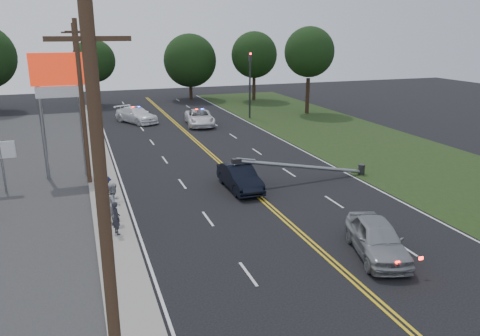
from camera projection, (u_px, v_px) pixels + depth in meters
name	position (u px, v px, depth m)	size (l,w,h in m)	color
ground	(308.00, 240.00, 21.63)	(120.00, 120.00, 0.00)	black
sidewalk	(105.00, 191.00, 27.99)	(1.80, 70.00, 0.12)	gray
grass_verge	(408.00, 160.00, 34.95)	(12.00, 80.00, 0.01)	black
centerline_yellow	(238.00, 178.00, 30.67)	(0.36, 80.00, 0.00)	gold
pylon_sign	(58.00, 85.00, 29.25)	(3.20, 0.35, 8.00)	gray
small_sign	(1.00, 154.00, 27.38)	(1.60, 0.14, 3.10)	gray
traffic_signal	(250.00, 79.00, 50.19)	(0.28, 0.41, 7.05)	#2D2D30
fallen_streetlight	(310.00, 167.00, 29.93)	(9.36, 0.44, 1.91)	#2D2D30
utility_pole_near	(106.00, 238.00, 10.02)	(1.60, 0.28, 10.00)	#382619
utility_pole_mid	(82.00, 104.00, 28.12)	(1.60, 0.28, 10.00)	#382619
utility_pole_far	(77.00, 73.00, 48.02)	(1.60, 0.28, 10.00)	#382619
tree_6	(94.00, 61.00, 58.96)	(5.37, 5.37, 8.25)	black
tree_7	(190.00, 61.00, 63.95)	(7.20, 7.20, 8.87)	black
tree_8	(254.00, 55.00, 62.75)	(6.16, 6.16, 9.17)	black
tree_9	(309.00, 52.00, 52.45)	(5.61, 5.61, 9.74)	black
crashed_sedan	(240.00, 177.00, 28.35)	(1.58, 4.55, 1.50)	black
waiting_sedan	(377.00, 238.00, 19.99)	(1.86, 4.62, 1.57)	#94989C
emergency_a	(200.00, 118.00, 47.37)	(2.60, 5.64, 1.57)	white
emergency_b	(136.00, 115.00, 48.75)	(2.23, 5.49, 1.59)	white
bystander_a	(116.00, 218.00, 21.81)	(0.59, 0.39, 1.61)	#25252C
bystander_b	(114.00, 202.00, 23.25)	(0.97, 0.76, 2.00)	#A1A0A5
bystander_c	(107.00, 190.00, 25.66)	(1.01, 0.58, 1.57)	#171A3B
bystander_d	(102.00, 171.00, 29.14)	(0.91, 0.38, 1.55)	#5D514A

